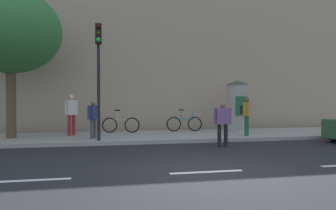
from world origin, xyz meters
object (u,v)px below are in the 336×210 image
Objects in this scene: poster_column at (237,106)px; bicycle_upright at (121,124)px; street_tree at (10,31)px; pedestrian_in_dark_shirt at (93,116)px; traffic_light at (99,63)px; pedestrian_with_backpack at (222,120)px; bicycle_leaning at (184,123)px; pedestrian_tallest at (71,111)px; pedestrian_near_pole at (246,113)px.

poster_column is 5.71m from bicycle_upright.
street_tree is 4.81m from pedestrian_in_dark_shirt.
pedestrian_with_backpack is at bearing -17.78° from traffic_light.
bicycle_leaning is at bearing 35.33° from traffic_light.
bicycle_upright is at bearing 70.73° from traffic_light.
poster_column is 7.81m from pedestrian_tallest.
poster_column reaches higher than pedestrian_tallest.
pedestrian_with_backpack is (7.90, -3.12, -3.49)m from street_tree.
bicycle_upright is at bearing 174.28° from poster_column.
traffic_light is 7.22m from poster_column.
pedestrian_in_dark_shirt is at bearing 176.89° from pedestrian_near_pole.
pedestrian_with_backpack is 0.98× the size of pedestrian_near_pole.
bicycle_upright is (1.23, 2.00, -0.52)m from pedestrian_in_dark_shirt.
pedestrian_near_pole is (-0.37, -1.79, -0.27)m from poster_column.
poster_column is 1.43× the size of bicycle_upright.
pedestrian_tallest reaches higher than bicycle_upright.
traffic_light is at bearing -175.07° from pedestrian_near_pole.
pedestrian_in_dark_shirt is at bearing -154.94° from bicycle_leaning.
bicycle_upright is (-3.10, -0.02, 0.00)m from bicycle_leaning.
pedestrian_near_pole is (6.25, 0.54, -1.96)m from traffic_light.
bicycle_leaning is (-2.52, 0.59, -0.88)m from poster_column.
bicycle_upright is at bearing -179.56° from bicycle_leaning.
bicycle_leaning is (4.11, 2.91, -2.57)m from traffic_light.
pedestrian_with_backpack is 5.16m from pedestrian_in_dark_shirt.
poster_column is at bearing 59.33° from pedestrian_with_backpack.
poster_column is at bearing -13.11° from bicycle_leaning.
street_tree reaches higher than bicycle_leaning.
pedestrian_in_dark_shirt reaches higher than bicycle_upright.
pedestrian_near_pole is at bearing -6.81° from street_tree.
bicycle_leaning is (-2.14, 2.37, -0.61)m from pedestrian_near_pole.
poster_column is at bearing 0.76° from pedestrian_tallest.
pedestrian_with_backpack is 5.50m from bicycle_upright.
pedestrian_in_dark_shirt reaches higher than bicycle_leaning.
bicycle_leaning is (-0.30, 4.32, -0.45)m from pedestrian_with_backpack.
street_tree is 3.93× the size of pedestrian_in_dark_shirt.
pedestrian_tallest reaches higher than pedestrian_with_backpack.
pedestrian_in_dark_shirt is at bearing 153.53° from pedestrian_with_backpack.
poster_column is at bearing 19.35° from traffic_light.
street_tree reaches higher than poster_column.
poster_column is 4.37m from pedestrian_with_backpack.
bicycle_leaning and bicycle_upright have the same top height.
street_tree is at bearing 158.48° from pedestrian_with_backpack.
pedestrian_tallest is (-5.59, 3.63, 0.23)m from pedestrian_with_backpack.
pedestrian_tallest is 7.63m from pedestrian_near_pole.
pedestrian_in_dark_shirt is 0.88× the size of bicycle_upright.
bicycle_leaning is at bearing 132.09° from pedestrian_near_pole.
pedestrian_with_backpack is at bearing -33.03° from pedestrian_tallest.
traffic_light reaches higher than pedestrian_near_pole.
pedestrian_tallest is (-0.97, 1.33, 0.16)m from pedestrian_in_dark_shirt.
bicycle_leaning is (5.29, 0.69, -0.68)m from pedestrian_tallest.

